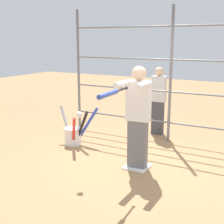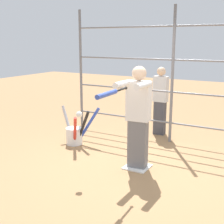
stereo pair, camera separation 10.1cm
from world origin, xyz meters
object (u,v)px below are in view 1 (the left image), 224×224
Objects in this scene: baseball_bat_swinging at (111,93)px; softball_in_flight at (79,115)px; bat_bucket at (74,134)px; bystander_behind_fence at (158,100)px; batter at (138,115)px.

softball_in_flight is at bearing -20.23° from baseball_bat_swinging.
bat_bucket is (0.98, -1.19, -0.77)m from softball_in_flight.
bat_bucket is 0.59× the size of bystander_behind_fence.
baseball_bat_swinging reaches higher than softball_in_flight.
batter reaches higher than bat_bucket.
bat_bucket is at bearing -16.17° from batter.
batter is at bearing 163.83° from bat_bucket.
bystander_behind_fence is at bearing -95.57° from softball_in_flight.
softball_in_flight is 0.06× the size of bystander_behind_fence.
bystander_behind_fence is at bearing -81.98° from baseball_bat_swinging.
batter is 1.12× the size of bystander_behind_fence.
softball_in_flight is (0.66, 0.71, 0.07)m from batter.
bat_bucket is (1.63, -0.47, -0.70)m from batter.
baseball_bat_swinging is (-0.03, 0.97, 0.50)m from batter.
batter is 0.97m from softball_in_flight.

